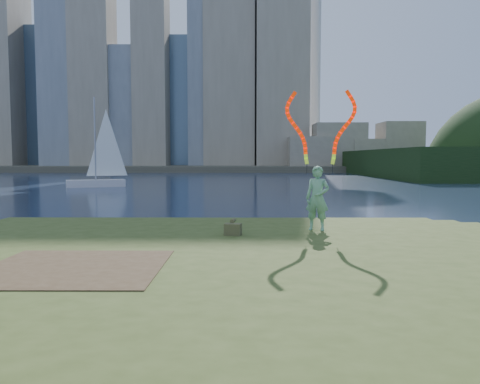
{
  "coord_description": "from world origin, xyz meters",
  "views": [
    {
      "loc": [
        0.88,
        -11.55,
        2.8
      ],
      "look_at": [
        0.8,
        1.0,
        1.88
      ],
      "focal_mm": 35.0,
      "sensor_mm": 36.0,
      "label": 1
    }
  ],
  "objects": [
    {
      "name": "ground",
      "position": [
        0.0,
        0.0,
        0.0
      ],
      "size": [
        320.0,
        320.0,
        0.0
      ],
      "primitive_type": "plane",
      "color": "#18243D",
      "rests_on": "ground"
    },
    {
      "name": "grassy_knoll",
      "position": [
        0.0,
        -2.3,
        0.34
      ],
      "size": [
        20.0,
        18.0,
        0.8
      ],
      "color": "#3B4C1B",
      "rests_on": "ground"
    },
    {
      "name": "far_shore",
      "position": [
        0.0,
        95.0,
        0.6
      ],
      "size": [
        320.0,
        40.0,
        1.2
      ],
      "primitive_type": "cube",
      "color": "#4A4536",
      "rests_on": "ground"
    },
    {
      "name": "observation_tower",
      "position": [
        18.0,
        102.0,
        39.11
      ],
      "size": [
        10.0,
        10.0,
        58.0
      ],
      "color": "silver",
      "rests_on": "far_shore"
    },
    {
      "name": "dirt_patch",
      "position": [
        -2.2,
        -3.2,
        0.81
      ],
      "size": [
        3.2,
        3.0,
        0.02
      ],
      "primitive_type": "cube",
      "color": "#47331E",
      "rests_on": "grassy_knoll"
    },
    {
      "name": "woman_with_ribbons",
      "position": [
        2.94,
        1.3,
        2.19
      ],
      "size": [
        1.99,
        0.8,
        4.15
      ],
      "rotation": [
        0.0,
        0.0,
        -0.36
      ],
      "color": "#1B7B35",
      "rests_on": "grassy_knoll"
    },
    {
      "name": "sailboat",
      "position": [
        -13.01,
        33.34,
        1.48
      ],
      "size": [
        5.59,
        3.7,
        8.61
      ],
      "rotation": [
        0.0,
        0.0,
        0.41
      ],
      "color": "silver",
      "rests_on": "ground"
    },
    {
      "name": "canvas_bag",
      "position": [
        0.62,
        0.44,
        0.97
      ],
      "size": [
        0.47,
        0.53,
        0.4
      ],
      "rotation": [
        0.0,
        0.0,
        -0.22
      ],
      "color": "#474429",
      "rests_on": "grassy_knoll"
    }
  ]
}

